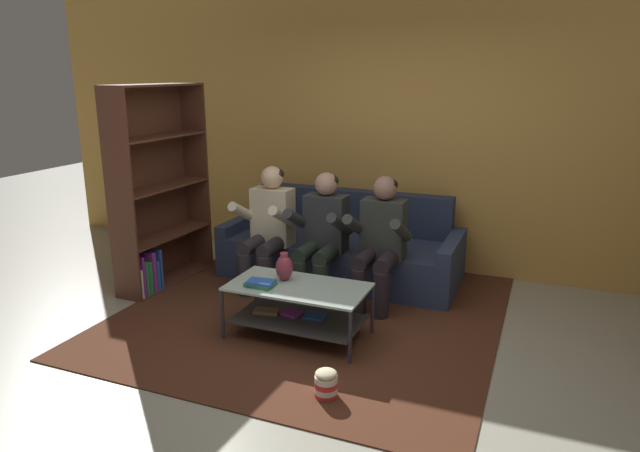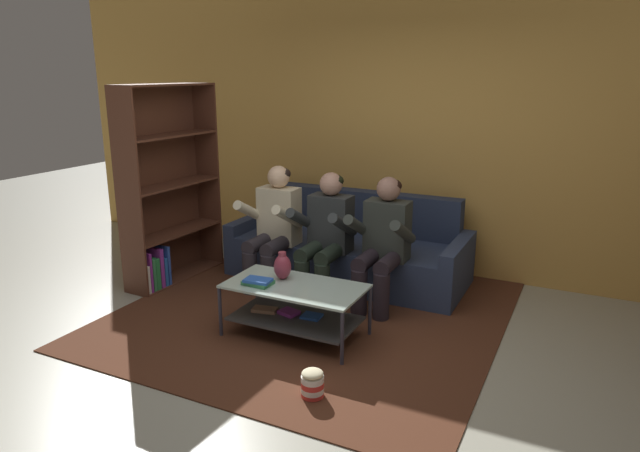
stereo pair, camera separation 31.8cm
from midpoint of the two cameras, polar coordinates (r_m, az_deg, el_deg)
ground at (r=4.17m, az=-0.65°, el=-13.83°), size 16.80×16.80×0.00m
back_partition at (r=5.97m, az=10.21°, el=9.50°), size 8.40×0.12×2.90m
couch at (r=5.75m, az=4.54°, el=-2.54°), size 2.33×0.93×0.83m
person_seated_left at (r=5.40m, az=-2.99°, el=0.26°), size 0.50×0.58×1.16m
person_seated_middle at (r=5.16m, az=2.33°, el=-0.55°), size 0.50×0.58×1.14m
person_seated_right at (r=4.97m, az=8.12°, el=-1.29°), size 0.50×0.58×1.15m
coffee_table at (r=4.47m, az=-0.52°, el=-7.66°), size 1.07×0.56×0.43m
area_rug at (r=5.09m, az=1.74°, el=-8.12°), size 3.11×3.36×0.01m
vase at (r=4.51m, az=-1.76°, el=-4.08°), size 0.14×0.14×0.22m
book_stack at (r=4.43m, az=-4.17°, el=-5.60°), size 0.23×0.18×0.05m
bookshelf at (r=5.71m, az=-13.86°, el=2.69°), size 0.36×1.12×1.91m
popcorn_tub at (r=3.77m, az=1.74°, el=-15.52°), size 0.15×0.15×0.19m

